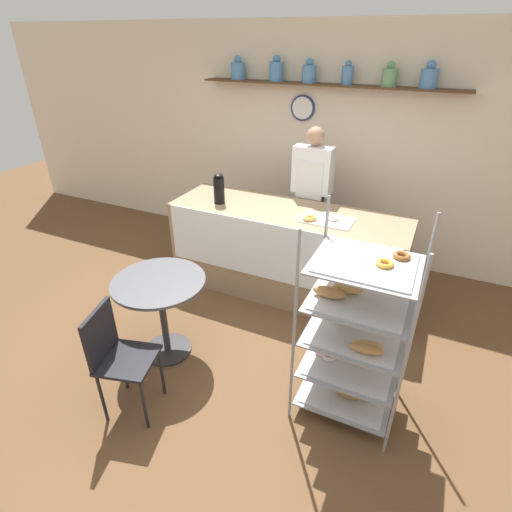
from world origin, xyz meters
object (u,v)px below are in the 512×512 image
at_px(cafe_chair, 115,351).
at_px(coffee_carafe, 219,189).
at_px(person_worker, 311,198).
at_px(donut_tray_counter, 322,219).
at_px(pastry_rack, 354,334).
at_px(cafe_table, 161,299).

xyz_separation_m(cafe_chair, coffee_carafe, (-0.22, 1.93, 0.56)).
bearing_deg(person_worker, donut_tray_counter, -63.13).
relative_size(pastry_rack, cafe_table, 2.01).
relative_size(pastry_rack, donut_tray_counter, 3.12).
xyz_separation_m(person_worker, coffee_carafe, (-0.81, -0.64, 0.19)).
xyz_separation_m(coffee_carafe, donut_tray_counter, (1.13, 0.01, -0.14)).
xyz_separation_m(pastry_rack, cafe_table, (-1.61, -0.09, -0.12)).
height_order(pastry_rack, coffee_carafe, pastry_rack).
xyz_separation_m(pastry_rack, coffee_carafe, (-1.75, 1.19, 0.42)).
distance_m(pastry_rack, cafe_chair, 1.70).
relative_size(person_worker, cafe_chair, 1.91).
bearing_deg(coffee_carafe, donut_tray_counter, 0.65).
relative_size(person_worker, cafe_table, 2.18).
relative_size(cafe_chair, donut_tray_counter, 1.78).
relative_size(cafe_table, donut_tray_counter, 1.55).
relative_size(coffee_carafe, donut_tray_counter, 0.63).
distance_m(person_worker, coffee_carafe, 1.05).
bearing_deg(pastry_rack, cafe_table, -176.64).
bearing_deg(coffee_carafe, cafe_table, -83.73).
distance_m(coffee_carafe, donut_tray_counter, 1.14).
bearing_deg(coffee_carafe, pastry_rack, -34.18).
height_order(coffee_carafe, donut_tray_counter, coffee_carafe).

